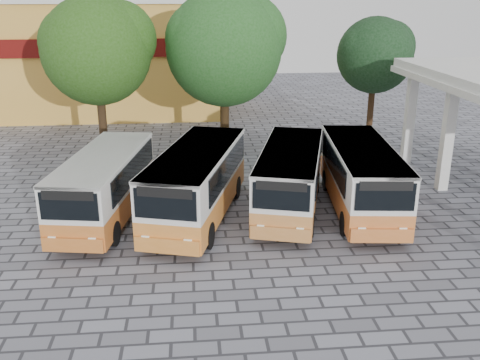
{
  "coord_description": "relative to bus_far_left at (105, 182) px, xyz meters",
  "views": [
    {
      "loc": [
        -3.68,
        -16.27,
        8.63
      ],
      "look_at": [
        -1.77,
        4.05,
        1.5
      ],
      "focal_mm": 40.0,
      "sensor_mm": 36.0,
      "label": 1
    }
  ],
  "objects": [
    {
      "name": "bus_far_right",
      "position": [
        10.41,
        -0.14,
        0.05
      ],
      "size": [
        3.13,
        7.88,
        2.76
      ],
      "rotation": [
        0.0,
        0.0,
        -0.11
      ],
      "color": "#CB6A2B",
      "rests_on": "ground"
    },
    {
      "name": "bus_centre_left",
      "position": [
        3.66,
        -0.32,
        0.1
      ],
      "size": [
        4.49,
        8.39,
        2.85
      ],
      "rotation": [
        0.0,
        0.0,
        -0.28
      ],
      "color": "orange",
      "rests_on": "ground"
    },
    {
      "name": "ground",
      "position": [
        7.16,
        -4.12,
        -1.55
      ],
      "size": [
        90.0,
        90.0,
        0.0
      ],
      "primitive_type": "plane",
      "color": "slate",
      "rests_on": "ground"
    },
    {
      "name": "tree_left",
      "position": [
        -1.24,
        8.77,
        4.46
      ],
      "size": [
        5.99,
        5.7,
        8.68
      ],
      "color": "#382616",
      "rests_on": "ground"
    },
    {
      "name": "tree_middle",
      "position": [
        5.5,
        9.69,
        4.46
      ],
      "size": [
        6.72,
        6.4,
        9.0
      ],
      "color": "#342311",
      "rests_on": "ground"
    },
    {
      "name": "shophouse_block",
      "position": [
        -3.84,
        21.86,
        2.61
      ],
      "size": [
        20.4,
        10.4,
        8.3
      ],
      "color": "gold",
      "rests_on": "ground"
    },
    {
      "name": "tree_right",
      "position": [
        14.51,
        10.99,
        3.79
      ],
      "size": [
        4.71,
        4.48,
        7.44
      ],
      "color": "#3F2817",
      "rests_on": "ground"
    },
    {
      "name": "bus_far_left",
      "position": [
        0.0,
        0.0,
        0.0
      ],
      "size": [
        3.43,
        7.71,
        2.67
      ],
      "rotation": [
        0.0,
        0.0,
        -0.16
      ],
      "color": "#C06525",
      "rests_on": "ground"
    },
    {
      "name": "bus_centre_right",
      "position": [
        7.5,
        0.13,
        0.01
      ],
      "size": [
        4.17,
        7.89,
        2.69
      ],
      "rotation": [
        0.0,
        0.0,
        -0.27
      ],
      "color": "#BC7535",
      "rests_on": "ground"
    }
  ]
}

